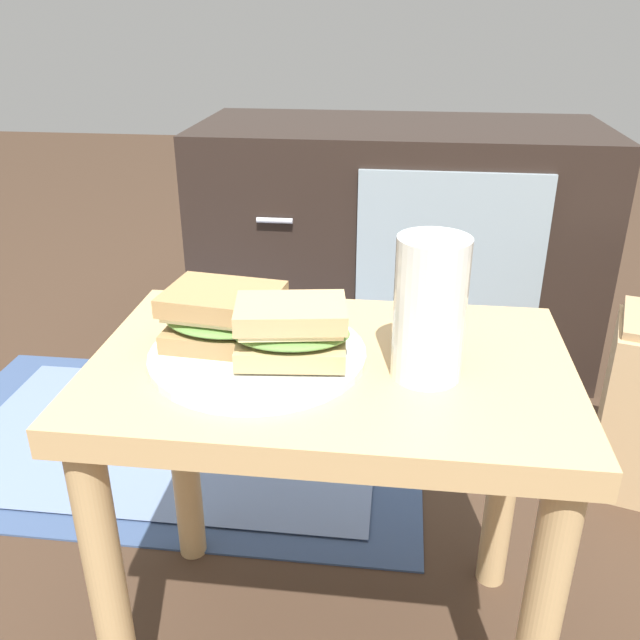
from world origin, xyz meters
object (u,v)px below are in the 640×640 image
object	(u,v)px
plate	(258,354)
sandwich_front	(224,317)
tv_cabinet	(396,243)
sandwich_back	(291,331)
beer_glass	(430,311)

from	to	relation	value
plate	sandwich_front	bearing A→B (deg)	157.15
tv_cabinet	sandwich_back	size ratio (longest dim) A/B	6.90
sandwich_front	beer_glass	size ratio (longest dim) A/B	0.93
tv_cabinet	beer_glass	bearing A→B (deg)	-87.41
plate	tv_cabinet	bearing A→B (deg)	81.08
tv_cabinet	plate	size ratio (longest dim) A/B	3.79
plate	sandwich_front	xyz separation A→B (m)	(-0.04, 0.02, 0.04)
sandwich_front	beer_glass	bearing A→B (deg)	-8.09
tv_cabinet	sandwich_front	xyz separation A→B (m)	(-0.19, -0.94, 0.21)
tv_cabinet	sandwich_back	distance (m)	1.00
sandwich_front	beer_glass	world-z (taller)	beer_glass
sandwich_front	beer_glass	distance (m)	0.24
sandwich_back	beer_glass	size ratio (longest dim) A/B	0.87
plate	sandwich_back	distance (m)	0.06
sandwich_front	sandwich_back	distance (m)	0.09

